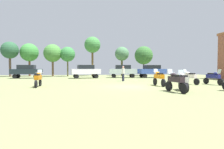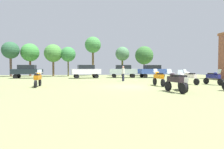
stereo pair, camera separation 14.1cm
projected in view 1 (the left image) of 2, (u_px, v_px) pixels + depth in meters
name	position (u px, v px, depth m)	size (l,w,h in m)	color
ground_plane	(129.00, 87.00, 16.20)	(44.00, 52.00, 0.02)	olive
motorcycle_1	(159.00, 77.00, 16.73)	(0.62, 2.30, 1.49)	black
motorcycle_3	(38.00, 78.00, 15.87)	(0.62, 2.10, 1.44)	black
motorcycle_6	(183.00, 80.00, 13.29)	(0.71, 2.10, 1.44)	black
motorcycle_7	(213.00, 77.00, 17.82)	(0.75, 2.22, 1.45)	black
motorcycle_8	(176.00, 81.00, 12.40)	(0.71, 2.19, 1.51)	black
motorcycle_9	(190.00, 77.00, 18.26)	(0.83, 2.09, 1.44)	black
car_1	(152.00, 70.00, 30.29)	(4.49, 2.31, 2.00)	black
car_2	(27.00, 70.00, 28.62)	(4.33, 1.87, 2.00)	black
car_3	(123.00, 70.00, 30.24)	(4.43, 2.14, 2.00)	black
car_4	(86.00, 70.00, 28.72)	(4.56, 2.57, 2.00)	black
person_1	(123.00, 72.00, 22.47)	(0.48, 0.48, 1.79)	#2B2C47
tree_1	(29.00, 53.00, 34.97)	(3.29, 3.29, 6.03)	brown
tree_2	(53.00, 53.00, 34.30)	(3.20, 3.20, 5.80)	brown
tree_3	(122.00, 54.00, 36.29)	(2.67, 2.67, 5.57)	#4C4A25
tree_4	(10.00, 50.00, 33.21)	(2.96, 2.96, 6.12)	brown
tree_5	(68.00, 54.00, 34.71)	(2.71, 2.71, 5.38)	brown
tree_6	(92.00, 45.00, 35.91)	(3.02, 3.02, 7.41)	brown
tree_7	(144.00, 55.00, 36.50)	(3.47, 3.47, 5.68)	brown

